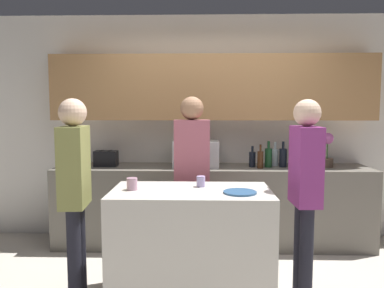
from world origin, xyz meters
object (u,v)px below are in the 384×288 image
(bottle_3, at_px, (275,157))
(person_right, at_px, (75,183))
(bottle_1, at_px, (260,159))
(bottle_0, at_px, (252,159))
(person_center, at_px, (305,182))
(bottle_7, at_px, (309,159))
(potted_plant, at_px, (327,150))
(bottle_2, at_px, (268,157))
(bottle_6, at_px, (301,159))
(cup_0, at_px, (132,184))
(cup_1, at_px, (201,181))
(person_left, at_px, (192,167))
(toaster, at_px, (106,158))
(microwave, at_px, (196,154))
(bottle_4, at_px, (283,157))
(plate_on_island, at_px, (240,192))
(bottle_5, at_px, (293,160))

(bottle_3, distance_m, person_right, 2.37)
(bottle_1, xyz_separation_m, person_right, (-1.67, -1.27, -0.03))
(bottle_0, height_order, person_center, person_center)
(bottle_3, height_order, bottle_7, bottle_3)
(potted_plant, xyz_separation_m, bottle_2, (-0.67, -0.02, -0.08))
(bottle_6, bearing_deg, person_right, -147.16)
(bottle_7, xyz_separation_m, person_center, (-0.38, -1.25, -0.02))
(potted_plant, xyz_separation_m, cup_0, (-2.00, -1.31, -0.14))
(cup_1, bearing_deg, person_center, -6.01)
(bottle_2, bearing_deg, person_left, -141.95)
(bottle_6, distance_m, cup_0, 2.16)
(toaster, height_order, bottle_1, bottle_1)
(toaster, height_order, cup_0, toaster)
(potted_plant, bearing_deg, person_left, -155.63)
(microwave, relative_size, cup_0, 5.30)
(potted_plant, bearing_deg, bottle_3, 171.59)
(bottle_0, height_order, bottle_4, bottle_4)
(plate_on_island, bearing_deg, person_center, 14.83)
(bottle_4, xyz_separation_m, person_left, (-1.03, -0.69, -0.01))
(bottle_0, bearing_deg, microwave, 178.94)
(bottle_6, relative_size, person_left, 0.13)
(bottle_5, bearing_deg, potted_plant, 9.94)
(cup_1, xyz_separation_m, person_right, (-1.01, -0.20, 0.02))
(bottle_4, distance_m, person_left, 1.24)
(person_left, bearing_deg, bottle_6, -151.19)
(bottle_0, relative_size, bottle_1, 0.90)
(potted_plant, relative_size, bottle_0, 1.63)
(bottle_2, xyz_separation_m, plate_on_island, (-0.46, -1.38, -0.09))
(bottle_3, distance_m, plate_on_island, 1.59)
(bottle_6, bearing_deg, person_left, -150.17)
(bottle_7, xyz_separation_m, cup_0, (-1.78, -1.30, -0.03))
(person_left, bearing_deg, bottle_1, -143.08)
(potted_plant, distance_m, bottle_5, 0.42)
(bottle_6, xyz_separation_m, cup_0, (-1.70, -1.32, -0.02))
(bottle_5, bearing_deg, person_left, -151.06)
(microwave, height_order, bottle_3, microwave)
(microwave, height_order, cup_0, microwave)
(bottle_0, relative_size, bottle_4, 0.83)
(potted_plant, height_order, person_left, person_left)
(bottle_0, xyz_separation_m, cup_0, (-1.14, -1.30, -0.03))
(bottle_3, xyz_separation_m, bottle_5, (0.17, -0.16, -0.02))
(bottle_0, distance_m, bottle_6, 0.56)
(bottle_0, distance_m, person_right, 2.09)
(cup_1, bearing_deg, bottle_7, 43.44)
(bottle_3, distance_m, bottle_4, 0.11)
(cup_0, distance_m, person_right, 0.45)
(toaster, distance_m, bottle_5, 2.14)
(bottle_1, bearing_deg, person_right, -142.79)
(bottle_0, xyz_separation_m, person_right, (-1.59, -1.36, -0.02))
(bottle_5, xyz_separation_m, person_right, (-2.04, -1.30, -0.01))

